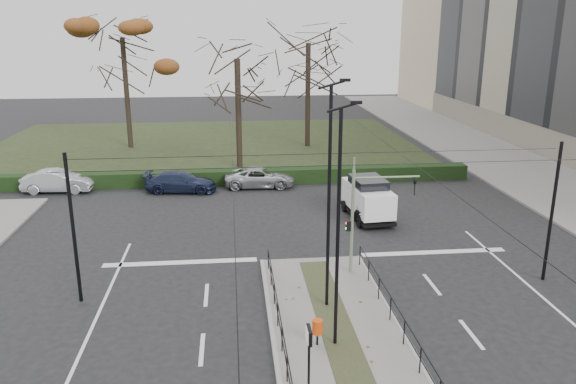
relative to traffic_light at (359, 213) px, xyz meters
name	(u,v)px	position (x,y,z in m)	size (l,w,h in m)	color
ground	(330,313)	(-1.77, -3.35, -2.80)	(140.00, 140.00, 0.00)	black
median_island	(343,348)	(-1.77, -5.85, -2.73)	(4.40, 15.00, 0.14)	slate
sidewalk_east	(508,164)	(16.23, 18.65, -2.73)	(8.00, 90.00, 0.14)	slate
park	(204,145)	(-7.77, 28.65, -2.75)	(38.00, 26.00, 0.10)	black
hedge	(196,178)	(-7.77, 15.25, -2.30)	(38.00, 1.00, 1.00)	black
median_railing	(344,325)	(-1.77, -5.95, -1.82)	(4.14, 13.24, 0.92)	black
catenary	(324,214)	(-1.77, -1.73, 0.62)	(20.00, 34.00, 6.00)	black
traffic_light	(359,213)	(0.00, 0.00, 0.00)	(3.11, 1.77, 4.57)	gray
litter_bin	(317,327)	(-2.61, -5.68, -2.00)	(0.36, 0.36, 0.92)	black
info_panel	(309,343)	(-3.27, -8.32, -0.95)	(0.12, 0.57, 2.18)	black
streetlamp_median_near	(339,228)	(-1.98, -5.66, 1.48)	(0.68, 0.14, 8.14)	black
streetlamp_median_far	(329,197)	(-1.80, -2.93, 1.69)	(0.71, 0.15, 8.56)	black
parked_car_second	(58,181)	(-16.64, 14.52, -2.07)	(1.55, 4.44, 1.46)	#A6A8AD
parked_car_third	(181,182)	(-8.65, 13.77, -2.13)	(1.87, 4.61, 1.34)	#1B2340
parked_car_fourth	(260,177)	(-3.46, 14.43, -2.15)	(2.16, 4.69, 1.30)	#A6A8AD
white_van	(368,197)	(2.23, 7.31, -1.57)	(2.33, 4.52, 2.35)	white
rust_tree	(122,38)	(-14.23, 28.22, 6.73)	(7.64, 7.64, 12.43)	black
bare_tree_center	(308,51)	(1.52, 27.19, 5.63)	(8.42, 8.42, 11.94)	black
bare_tree_near	(237,67)	(-4.70, 19.91, 4.77)	(5.58, 5.58, 10.73)	black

